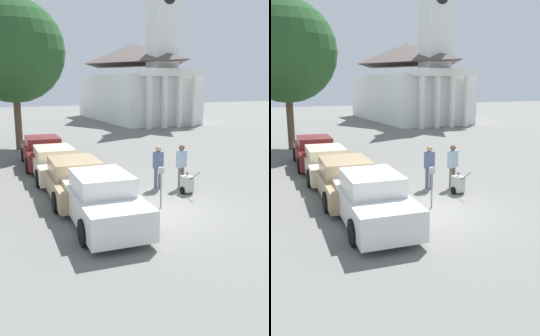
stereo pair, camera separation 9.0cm
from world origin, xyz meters
TOP-DOWN VIEW (x-y plane):
  - ground_plane at (0.00, 0.00)m, footprint 120.00×120.00m
  - parked_car_white at (-2.24, -0.13)m, footprint 2.19×5.04m
  - parked_car_tan at (-2.24, 2.81)m, footprint 2.32×5.32m
  - parked_car_cream at (-2.24, 6.15)m, footprint 2.25×5.28m
  - parked_car_maroon at (-2.24, 8.73)m, footprint 2.23×4.90m
  - parking_meter at (0.07, 0.27)m, footprint 0.18×0.09m
  - person_worker at (1.15, 2.51)m, footprint 0.47×0.36m
  - person_supervisor at (2.05, 2.21)m, footprint 0.47×0.36m
  - equipment_cart at (1.82, 1.41)m, footprint 0.49×1.00m
  - church at (12.31, 28.99)m, footprint 8.22×17.64m
  - shade_tree at (-2.63, 14.35)m, footprint 6.28×6.28m

SIDE VIEW (x-z plane):
  - ground_plane at x=0.00m, z-range 0.00..0.00m
  - equipment_cart at x=1.82m, z-range -0.11..0.89m
  - parked_car_cream at x=-2.24m, z-range -0.03..1.36m
  - parked_car_tan at x=-2.24m, z-range -0.05..1.41m
  - parked_car_maroon at x=-2.24m, z-range -0.04..1.48m
  - parked_car_white at x=-2.24m, z-range -0.05..1.53m
  - person_worker at x=1.15m, z-range 0.12..1.86m
  - parking_meter at x=0.07m, z-range 0.28..1.71m
  - person_supervisor at x=2.05m, z-range 0.13..1.89m
  - church at x=12.31m, z-range -4.92..14.35m
  - shade_tree at x=-2.63m, z-range 1.46..10.69m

